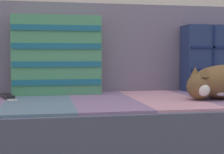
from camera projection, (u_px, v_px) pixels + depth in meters
The scene contains 6 objects.
couch at pixel (131, 140), 1.60m from camera, with size 1.77×0.85×0.39m.
sofa_backrest at pixel (116, 48), 1.92m from camera, with size 1.74×0.14×0.47m.
throw_pillow_quilted at pixel (219, 58), 1.88m from camera, with size 0.40×0.14×0.36m.
throw_pillow_striped at pixel (57, 55), 1.72m from camera, with size 0.43×0.14×0.39m.
sleeping_cat at pixel (222, 82), 1.53m from camera, with size 0.39×0.28×0.15m.
game_remote_far at pixel (8, 97), 1.54m from camera, with size 0.10×0.19×0.02m.
Camera 1 is at (-0.38, -1.41, 0.58)m, focal length 55.00 mm.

